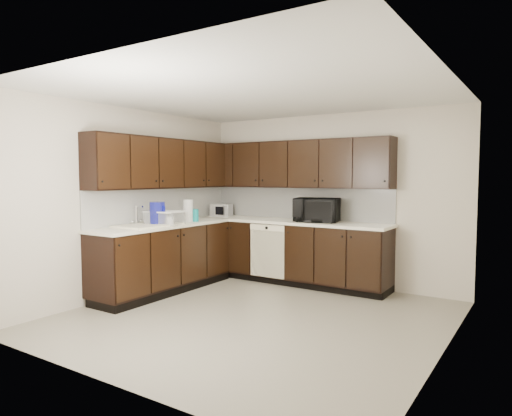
# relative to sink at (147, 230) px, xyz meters

# --- Properties ---
(floor) EXTENTS (4.00, 4.00, 0.00)m
(floor) POSITION_rel_sink_xyz_m (1.68, 0.01, -0.88)
(floor) COLOR gray
(floor) RESTS_ON ground
(ceiling) EXTENTS (4.00, 4.00, 0.00)m
(ceiling) POSITION_rel_sink_xyz_m (1.68, 0.01, 1.62)
(ceiling) COLOR white
(ceiling) RESTS_ON wall_back
(wall_back) EXTENTS (4.00, 0.02, 2.50)m
(wall_back) POSITION_rel_sink_xyz_m (1.68, 2.01, 0.37)
(wall_back) COLOR beige
(wall_back) RESTS_ON floor
(wall_left) EXTENTS (0.02, 4.00, 2.50)m
(wall_left) POSITION_rel_sink_xyz_m (-0.32, 0.01, 0.37)
(wall_left) COLOR beige
(wall_left) RESTS_ON floor
(wall_right) EXTENTS (0.02, 4.00, 2.50)m
(wall_right) POSITION_rel_sink_xyz_m (3.68, 0.01, 0.37)
(wall_right) COLOR beige
(wall_right) RESTS_ON floor
(wall_front) EXTENTS (4.00, 0.02, 2.50)m
(wall_front) POSITION_rel_sink_xyz_m (1.68, -1.99, 0.37)
(wall_front) COLOR beige
(wall_front) RESTS_ON floor
(lower_cabinets) EXTENTS (3.00, 2.80, 0.90)m
(lower_cabinets) POSITION_rel_sink_xyz_m (0.67, 1.12, -0.47)
(lower_cabinets) COLOR black
(lower_cabinets) RESTS_ON floor
(countertop) EXTENTS (3.03, 2.83, 0.04)m
(countertop) POSITION_rel_sink_xyz_m (0.67, 1.12, 0.04)
(countertop) COLOR white
(countertop) RESTS_ON lower_cabinets
(backsplash) EXTENTS (3.00, 2.80, 0.48)m
(backsplash) POSITION_rel_sink_xyz_m (0.46, 1.33, 0.30)
(backsplash) COLOR white
(backsplash) RESTS_ON countertop
(upper_cabinets) EXTENTS (3.00, 2.80, 0.70)m
(upper_cabinets) POSITION_rel_sink_xyz_m (0.58, 1.22, 0.89)
(upper_cabinets) COLOR black
(upper_cabinets) RESTS_ON wall_back
(dishwasher) EXTENTS (0.58, 0.04, 0.78)m
(dishwasher) POSITION_rel_sink_xyz_m (0.98, 1.42, -0.33)
(dishwasher) COLOR #F7EFCA
(dishwasher) RESTS_ON lower_cabinets
(sink) EXTENTS (0.54, 0.82, 0.42)m
(sink) POSITION_rel_sink_xyz_m (0.00, 0.00, 0.00)
(sink) COLOR #F7EFCA
(sink) RESTS_ON countertop
(microwave) EXTENTS (0.69, 0.54, 0.34)m
(microwave) POSITION_rel_sink_xyz_m (1.63, 1.71, 0.23)
(microwave) COLOR black
(microwave) RESTS_ON countertop
(soap_bottle_a) EXTENTS (0.10, 0.10, 0.17)m
(soap_bottle_a) POSITION_rel_sink_xyz_m (0.20, 0.22, 0.15)
(soap_bottle_a) COLOR gray
(soap_bottle_a) RESTS_ON countertop
(soap_bottle_b) EXTENTS (0.11, 0.11, 0.22)m
(soap_bottle_b) POSITION_rel_sink_xyz_m (-0.10, 0.83, 0.17)
(soap_bottle_b) COLOR gray
(soap_bottle_b) RESTS_ON countertop
(toaster_oven) EXTENTS (0.37, 0.32, 0.20)m
(toaster_oven) POSITION_rel_sink_xyz_m (-0.07, 1.70, 0.16)
(toaster_oven) COLOR silver
(toaster_oven) RESTS_ON countertop
(storage_bin) EXTENTS (0.52, 0.43, 0.18)m
(storage_bin) POSITION_rel_sink_xyz_m (0.07, 0.25, 0.15)
(storage_bin) COLOR silver
(storage_bin) RESTS_ON countertop
(blue_pitcher) EXTENTS (0.26, 0.26, 0.31)m
(blue_pitcher) POSITION_rel_sink_xyz_m (0.03, 0.15, 0.21)
(blue_pitcher) COLOR #10149B
(blue_pitcher) RESTS_ON countertop
(teal_tumbler) EXTENTS (0.10, 0.10, 0.18)m
(teal_tumbler) POSITION_rel_sink_xyz_m (0.16, 0.79, 0.15)
(teal_tumbler) COLOR #0C8385
(teal_tumbler) RESTS_ON countertop
(paper_towel_roll) EXTENTS (0.18, 0.18, 0.31)m
(paper_towel_roll) POSITION_rel_sink_xyz_m (0.06, 0.74, 0.22)
(paper_towel_roll) COLOR silver
(paper_towel_roll) RESTS_ON countertop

